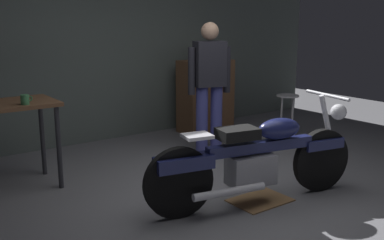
# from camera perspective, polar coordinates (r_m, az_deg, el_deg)

# --- Properties ---
(ground_plane) EXTENTS (12.00, 12.00, 0.00)m
(ground_plane) POSITION_cam_1_polar(r_m,az_deg,el_deg) (4.44, 5.06, -9.88)
(ground_plane) COLOR slate
(back_wall) EXTENTS (8.00, 0.12, 3.10)m
(back_wall) POSITION_cam_1_polar(r_m,az_deg,el_deg) (6.48, -11.41, 11.10)
(back_wall) COLOR #56605B
(back_wall) RESTS_ON ground_plane
(motorcycle) EXTENTS (2.16, 0.74, 1.00)m
(motorcycle) POSITION_cam_1_polar(r_m,az_deg,el_deg) (4.22, 8.31, -4.72)
(motorcycle) COLOR black
(motorcycle) RESTS_ON ground_plane
(person_standing) EXTENTS (0.55, 0.31, 1.67)m
(person_standing) POSITION_cam_1_polar(r_m,az_deg,el_deg) (5.65, 2.23, 4.77)
(person_standing) COLOR #444897
(person_standing) RESTS_ON ground_plane
(shop_stool) EXTENTS (0.32, 0.32, 0.64)m
(shop_stool) POSITION_cam_1_polar(r_m,az_deg,el_deg) (6.61, 12.02, 1.91)
(shop_stool) COLOR #B2B2B7
(shop_stool) RESTS_ON ground_plane
(wooden_dresser) EXTENTS (0.80, 0.47, 1.10)m
(wooden_dresser) POSITION_cam_1_polar(r_m,az_deg,el_deg) (6.90, 1.72, 3.07)
(wooden_dresser) COLOR brown
(wooden_dresser) RESTS_ON ground_plane
(drip_tray) EXTENTS (0.56, 0.40, 0.01)m
(drip_tray) POSITION_cam_1_polar(r_m,az_deg,el_deg) (4.41, 8.65, -10.05)
(drip_tray) COLOR olive
(drip_tray) RESTS_ON ground_plane
(mug_green_speckled) EXTENTS (0.11, 0.08, 0.10)m
(mug_green_speckled) POSITION_cam_1_polar(r_m,az_deg,el_deg) (4.59, -20.45, 2.45)
(mug_green_speckled) COLOR #3D7F4C
(mug_green_speckled) RESTS_ON workbench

